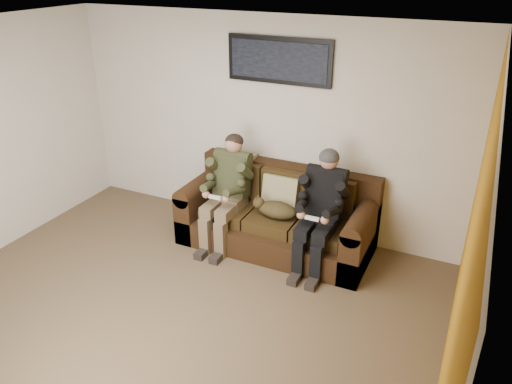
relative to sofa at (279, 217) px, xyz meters
The scene contains 12 objects.
floor 1.91m from the sofa, 103.48° to the right, with size 5.00×5.00×0.00m, color brown.
ceiling 2.94m from the sofa, 103.48° to the right, with size 5.00×5.00×0.00m, color silver.
wall_back 1.13m from the sofa, 136.23° to the left, with size 5.00×5.00×0.00m, color beige.
wall_right 2.92m from the sofa, 41.60° to the right, with size 4.50×4.50×0.00m, color beige.
accent_wall_right 2.91m from the sofa, 41.73° to the right, with size 4.50×4.50×0.00m, color #AE7311.
sofa is the anchor object (origin of this frame).
throw_pillow 0.31m from the sofa, 90.00° to the left, with size 0.43×0.12×0.41m, color tan.
throw_blanket 0.93m from the sofa, 157.50° to the left, with size 0.46×0.22×0.08m, color tan.
person_left 0.72m from the sofa, 161.99° to the right, with size 0.51×0.87×1.30m.
person_right 0.72m from the sofa, 17.98° to the right, with size 0.51×0.86×1.31m.
cat 0.27m from the sofa, 79.00° to the right, with size 0.66×0.26×0.24m.
framed_poster 1.81m from the sofa, 117.38° to the left, with size 1.25×0.05×0.52m.
Camera 1 is at (2.43, -3.00, 3.16)m, focal length 35.00 mm.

